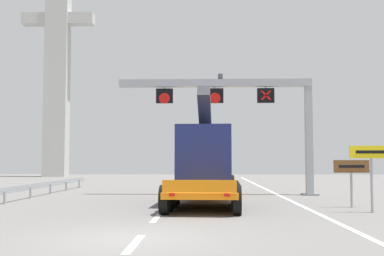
{
  "coord_description": "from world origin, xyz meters",
  "views": [
    {
      "loc": [
        1.94,
        -12.42,
        2.02
      ],
      "look_at": [
        1.25,
        12.66,
        3.73
      ],
      "focal_mm": 44.33,
      "sensor_mm": 36.0,
      "label": 1
    }
  ],
  "objects_px": {
    "exit_sign_yellow": "(372,161)",
    "bridge_pylon_distant": "(58,46)",
    "heavy_haul_truck_orange": "(208,161)",
    "tourist_info_sign_brown": "(351,171)",
    "overhead_lane_gantry": "(242,101)"
  },
  "relations": [
    {
      "from": "exit_sign_yellow",
      "to": "tourist_info_sign_brown",
      "type": "distance_m",
      "value": 2.05
    },
    {
      "from": "heavy_haul_truck_orange",
      "to": "tourist_info_sign_brown",
      "type": "xyz_separation_m",
      "value": [
        6.17,
        -4.43,
        -0.44
      ]
    },
    {
      "from": "overhead_lane_gantry",
      "to": "heavy_haul_truck_orange",
      "type": "xyz_separation_m",
      "value": [
        -2.04,
        -2.84,
        -3.53
      ]
    },
    {
      "from": "exit_sign_yellow",
      "to": "bridge_pylon_distant",
      "type": "height_order",
      "value": "bridge_pylon_distant"
    },
    {
      "from": "overhead_lane_gantry",
      "to": "heavy_haul_truck_orange",
      "type": "bearing_deg",
      "value": -125.67
    },
    {
      "from": "overhead_lane_gantry",
      "to": "bridge_pylon_distant",
      "type": "distance_m",
      "value": 38.09
    },
    {
      "from": "heavy_haul_truck_orange",
      "to": "bridge_pylon_distant",
      "type": "height_order",
      "value": "bridge_pylon_distant"
    },
    {
      "from": "exit_sign_yellow",
      "to": "bridge_pylon_distant",
      "type": "bearing_deg",
      "value": 122.34
    },
    {
      "from": "overhead_lane_gantry",
      "to": "heavy_haul_truck_orange",
      "type": "height_order",
      "value": "overhead_lane_gantry"
    },
    {
      "from": "exit_sign_yellow",
      "to": "bridge_pylon_distant",
      "type": "xyz_separation_m",
      "value": [
        -24.94,
        39.4,
        14.32
      ]
    },
    {
      "from": "heavy_haul_truck_orange",
      "to": "tourist_info_sign_brown",
      "type": "distance_m",
      "value": 7.61
    },
    {
      "from": "tourist_info_sign_brown",
      "to": "heavy_haul_truck_orange",
      "type": "bearing_deg",
      "value": 144.29
    },
    {
      "from": "overhead_lane_gantry",
      "to": "bridge_pylon_distant",
      "type": "bearing_deg",
      "value": 124.4
    },
    {
      "from": "exit_sign_yellow",
      "to": "tourist_info_sign_brown",
      "type": "bearing_deg",
      "value": 95.11
    },
    {
      "from": "exit_sign_yellow",
      "to": "overhead_lane_gantry",
      "type": "bearing_deg",
      "value": 114.94
    }
  ]
}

